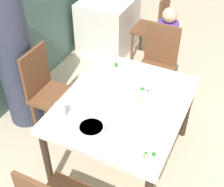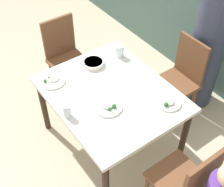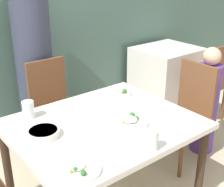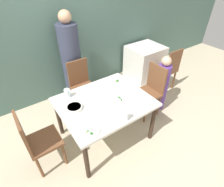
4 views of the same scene
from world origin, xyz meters
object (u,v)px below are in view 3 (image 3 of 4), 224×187
(person_adult, at_px, (35,69))
(plate_rice_adult, at_px, (78,169))
(person_child, at_px, (206,105))
(chair_adult_spot, at_px, (54,107))
(chair_child_spot, at_px, (187,111))
(bowl_curry, at_px, (43,133))
(glass_water_tall, at_px, (153,140))

(person_adult, height_order, plate_rice_adult, person_adult)
(person_child, xyz_separation_m, plate_rice_adult, (-1.68, -0.38, 0.25))
(chair_adult_spot, height_order, plate_rice_adult, chair_adult_spot)
(person_child, height_order, plate_rice_adult, person_child)
(chair_child_spot, distance_m, person_adult, 1.50)
(chair_adult_spot, bearing_deg, person_child, -35.05)
(bowl_curry, relative_size, plate_rice_adult, 0.86)
(chair_child_spot, height_order, bowl_curry, chair_child_spot)
(chair_adult_spot, xyz_separation_m, plate_rice_adult, (-0.50, -1.21, 0.23))
(bowl_curry, height_order, plate_rice_adult, plate_rice_adult)
(person_child, bearing_deg, glass_water_tall, -158.48)
(chair_child_spot, bearing_deg, chair_adult_spot, -132.72)
(bowl_curry, relative_size, glass_water_tall, 1.63)
(person_child, bearing_deg, bowl_curry, 177.92)
(plate_rice_adult, bearing_deg, person_adult, 72.25)
(person_child, bearing_deg, plate_rice_adult, -167.17)
(bowl_curry, distance_m, glass_water_tall, 0.70)
(person_child, relative_size, bowl_curry, 5.11)
(chair_adult_spot, xyz_separation_m, person_child, (1.18, -0.83, -0.02))
(plate_rice_adult, bearing_deg, chair_adult_spot, 67.61)
(person_adult, relative_size, plate_rice_adult, 7.08)
(chair_adult_spot, relative_size, bowl_curry, 4.54)
(chair_adult_spot, distance_m, chair_child_spot, 1.22)
(chair_child_spot, xyz_separation_m, glass_water_tall, (-0.94, -0.48, 0.28))
(chair_adult_spot, relative_size, plate_rice_adult, 3.92)
(plate_rice_adult, bearing_deg, glass_water_tall, -12.25)
(chair_adult_spot, distance_m, glass_water_tall, 1.34)
(chair_child_spot, distance_m, bowl_curry, 1.40)
(chair_adult_spot, bearing_deg, person_adult, 90.00)
(person_adult, relative_size, bowl_curry, 8.21)
(chair_adult_spot, distance_m, person_child, 1.44)
(chair_adult_spot, xyz_separation_m, glass_water_tall, (-0.04, -1.31, 0.28))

